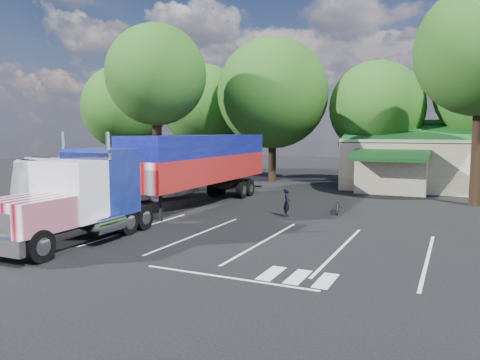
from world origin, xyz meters
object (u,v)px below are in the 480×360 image
at_px(semi_truck, 177,167).
at_px(woman, 287,203).
at_px(bicycle, 339,205).
at_px(tour_bus, 114,178).
at_px(silver_sedan, 381,182).

xyz_separation_m(semi_truck, woman, (6.19, 1.16, -1.81)).
distance_m(bicycle, tour_bus, 14.03).
bearing_deg(tour_bus, bicycle, 30.55).
height_order(semi_truck, bicycle, semi_truck).
bearing_deg(bicycle, woman, -145.51).
distance_m(bicycle, silver_sedan, 11.87).
relative_size(woman, silver_sedan, 0.41).
bearing_deg(tour_bus, semi_truck, 10.91).
distance_m(semi_truck, silver_sedan, 17.88).
height_order(tour_bus, silver_sedan, tour_bus).
distance_m(woman, silver_sedan, 14.43).
bearing_deg(woman, bicycle, -61.76).
xyz_separation_m(tour_bus, silver_sedan, (14.29, 14.50, -1.01)).
relative_size(bicycle, silver_sedan, 0.47).
distance_m(semi_truck, bicycle, 9.38).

